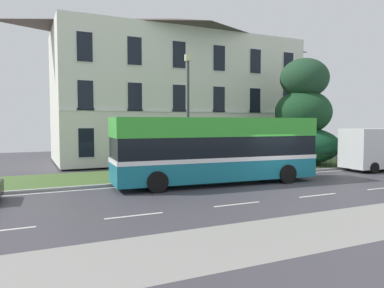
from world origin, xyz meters
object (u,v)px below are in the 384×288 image
single_decker_bus (217,149)px  litter_bin (256,162)px  white_panel_van (377,149)px  street_lamp_post (188,106)px  georgian_townhouse (178,89)px  evergreen_tree (303,120)px

single_decker_bus → litter_bin: bearing=36.4°
white_panel_van → litter_bin: white_panel_van is taller
single_decker_bus → litter_bin: size_ratio=9.99×
single_decker_bus → white_panel_van: bearing=4.5°
street_lamp_post → litter_bin: size_ratio=6.48×
georgian_townhouse → single_decker_bus: size_ratio=1.89×
evergreen_tree → white_panel_van: bearing=-60.2°
georgian_townhouse → single_decker_bus: bearing=-103.6°
single_decker_bus → street_lamp_post: size_ratio=1.54×
evergreen_tree → street_lamp_post: evergreen_tree is taller
georgian_townhouse → litter_bin: (1.32, -9.48, -5.27)m
evergreen_tree → white_panel_van: size_ratio=1.46×
street_lamp_post → single_decker_bus: bearing=-85.9°
georgian_townhouse → white_panel_van: bearing=-53.5°
white_panel_van → street_lamp_post: street_lamp_post is taller
single_decker_bus → white_panel_van: 11.87m
evergreen_tree → street_lamp_post: bearing=-172.2°
street_lamp_post → litter_bin: street_lamp_post is taller
evergreen_tree → street_lamp_post: (-9.68, -1.33, 0.75)m
georgian_townhouse → single_decker_bus: (-2.95, -12.24, -4.17)m
georgian_townhouse → evergreen_tree: bearing=-50.4°
single_decker_bus → white_panel_van: (11.86, 0.19, -0.37)m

